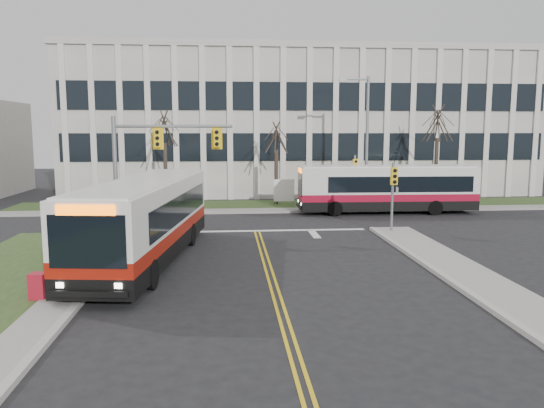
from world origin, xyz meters
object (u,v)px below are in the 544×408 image
at_px(directory_sign, 284,191).
at_px(newspaper_box_blue, 67,259).
at_px(bus_cross, 387,190).
at_px(bus_main, 146,222).
at_px(streetlight, 365,135).
at_px(newspaper_box_red, 39,288).

height_order(directory_sign, newspaper_box_blue, directory_sign).
bearing_deg(newspaper_box_blue, bus_cross, 25.38).
relative_size(directory_sign, bus_main, 0.16).
xyz_separation_m(streetlight, newspaper_box_red, (-15.70, -19.64, -4.72)).
bearing_deg(streetlight, bus_cross, -65.11).
bearing_deg(newspaper_box_red, directory_sign, 71.08).
distance_m(bus_cross, newspaper_box_red, 24.18).
bearing_deg(bus_main, newspaper_box_red, -109.85).
bearing_deg(streetlight, newspaper_box_blue, -135.24).
bearing_deg(bus_cross, newspaper_box_blue, -49.85).
bearing_deg(streetlight, newspaper_box_red, -128.63).
distance_m(directory_sign, bus_main, 17.43).
bearing_deg(newspaper_box_blue, directory_sign, 45.34).
xyz_separation_m(streetlight, bus_cross, (1.02, -2.20, -3.64)).
relative_size(streetlight, bus_main, 0.73).
relative_size(bus_cross, newspaper_box_blue, 12.29).
height_order(streetlight, bus_cross, streetlight).
height_order(directory_sign, bus_cross, bus_cross).
relative_size(bus_main, newspaper_box_blue, 13.33).
bearing_deg(directory_sign, newspaper_box_red, -115.89).
bearing_deg(bus_main, streetlight, 55.12).
height_order(bus_cross, newspaper_box_red, bus_cross).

